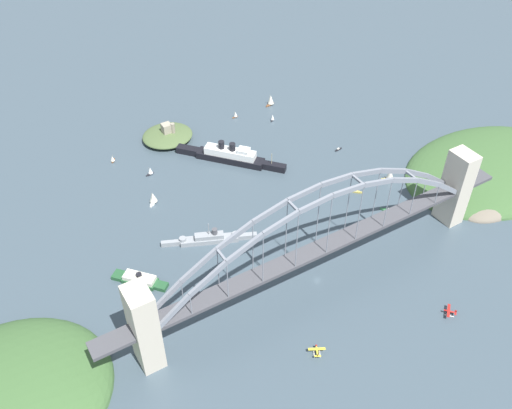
# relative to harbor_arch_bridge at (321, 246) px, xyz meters

# --- Properties ---
(ground_plane) EXTENTS (1400.00, 1400.00, 0.00)m
(ground_plane) POSITION_rel_harbor_arch_bridge_xyz_m (0.00, -0.00, -32.06)
(ground_plane) COLOR #3D4C56
(harbor_arch_bridge) EXTENTS (299.75, 18.39, 78.65)m
(harbor_arch_bridge) POSITION_rel_harbor_arch_bridge_xyz_m (0.00, 0.00, 0.00)
(harbor_arch_bridge) COLOR beige
(harbor_arch_bridge) RESTS_ON ground
(headland_west_shore) EXTENTS (117.54, 106.64, 31.18)m
(headland_west_shore) POSITION_rel_harbor_arch_bridge_xyz_m (-198.56, 14.97, -32.06)
(headland_west_shore) COLOR #3D6033
(headland_west_shore) RESTS_ON ground
(headland_east_shore) EXTENTS (164.17, 113.02, 24.48)m
(headland_east_shore) POSITION_rel_harbor_arch_bridge_xyz_m (194.10, 22.46, -32.06)
(headland_east_shore) COLOR #3D6033
(headland_east_shore) RESTS_ON ground
(ocean_liner) EXTENTS (68.95, 77.72, 18.41)m
(ocean_liner) POSITION_rel_harbor_arch_bridge_xyz_m (15.17, 147.32, -26.57)
(ocean_liner) COLOR black
(ocean_liner) RESTS_ON ground
(naval_cruiser) EXTENTS (64.28, 30.22, 17.35)m
(naval_cruiser) POSITION_rel_harbor_arch_bridge_xyz_m (-44.23, 69.11, -28.99)
(naval_cruiser) COLOR gray
(naval_cruiser) RESTS_ON ground
(harbor_ferry_steamer) EXTENTS (31.01, 33.87, 8.34)m
(harbor_ferry_steamer) POSITION_rel_harbor_arch_bridge_xyz_m (-102.10, 59.05, -29.46)
(harbor_ferry_steamer) COLOR #23512D
(harbor_ferry_steamer) RESTS_ON ground
(fort_island_mid_harbor) EXTENTS (44.87, 41.89, 16.85)m
(fort_island_mid_harbor) POSITION_rel_harbor_arch_bridge_xyz_m (-16.44, 204.81, -27.80)
(fort_island_mid_harbor) COLOR #4C6038
(fort_island_mid_harbor) RESTS_ON ground
(seaplane_taxiing_near_bridge) EXTENTS (9.28, 9.10, 4.79)m
(seaplane_taxiing_near_bridge) POSITION_rel_harbor_arch_bridge_xyz_m (54.09, -65.76, -30.11)
(seaplane_taxiing_near_bridge) COLOR #B7B7B2
(seaplane_taxiing_near_bridge) RESTS_ON ground
(seaplane_second_in_formation) EXTENTS (9.70, 8.56, 4.93)m
(seaplane_second_in_formation) POSITION_rel_harbor_arch_bridge_xyz_m (-33.98, -46.55, -29.94)
(seaplane_second_in_formation) COLOR #B7B7B2
(seaplane_second_in_formation) RESTS_ON ground
(small_boat_0) EXTENTS (9.38, 9.66, 10.65)m
(small_boat_0) POSITION_rel_harbor_arch_bridge_xyz_m (-61.82, 130.31, -27.15)
(small_boat_0) COLOR silver
(small_boat_0) RESTS_ON ground
(small_boat_1) EXTENTS (5.55, 4.94, 6.99)m
(small_boat_1) POSITION_rel_harbor_arch_bridge_xyz_m (80.55, 183.33, -28.78)
(small_boat_1) COLOR black
(small_boat_1) RESTS_ON ground
(small_boat_2) EXTENTS (7.34, 4.85, 7.67)m
(small_boat_2) POSITION_rel_harbor_arch_bridge_xyz_m (-49.87, 164.87, -28.48)
(small_boat_2) COLOR black
(small_boat_2) RESTS_ON ground
(small_boat_3) EXTENTS (5.18, 5.90, 6.28)m
(small_boat_3) POSITION_rel_harbor_arch_bridge_xyz_m (-70.30, 197.78, -29.13)
(small_boat_3) COLOR brown
(small_boat_3) RESTS_ON ground
(small_boat_4) EXTENTS (10.71, 7.43, 11.72)m
(small_boat_4) POSITION_rel_harbor_arch_bridge_xyz_m (94.52, 208.75, -26.67)
(small_boat_4) COLOR brown
(small_boat_4) RESTS_ON ground
(small_boat_5) EXTENTS (9.27, 11.71, 2.05)m
(small_boat_5) POSITION_rel_harbor_arch_bridge_xyz_m (87.43, 28.20, -31.32)
(small_boat_5) COLOR #2D6B3D
(small_boat_5) RESTS_ON ground
(small_boat_6) EXTENTS (10.00, 8.18, 11.57)m
(small_boat_6) POSITION_rel_harbor_arch_bridge_xyz_m (113.75, 57.79, -26.68)
(small_boat_6) COLOR gold
(small_boat_6) RESTS_ON ground
(small_boat_7) EXTENTS (7.65, 2.21, 2.10)m
(small_boat_7) POSITION_rel_harbor_arch_bridge_xyz_m (103.94, 112.87, -31.30)
(small_boat_7) COLOR black
(small_boat_7) RESTS_ON ground
(small_boat_8) EXTENTS (8.33, 9.05, 2.18)m
(small_boat_8) POSITION_rel_harbor_arch_bridge_xyz_m (79.87, 59.91, -31.25)
(small_boat_8) COLOR gold
(small_boat_8) RESTS_ON ground
(small_boat_9) EXTENTS (6.04, 3.45, 6.93)m
(small_boat_9) POSITION_rel_harbor_arch_bridge_xyz_m (53.43, 205.73, -28.82)
(small_boat_9) COLOR brown
(small_boat_9) RESTS_ON ground
(channel_marker_buoy) EXTENTS (2.20, 2.20, 2.75)m
(channel_marker_buoy) POSITION_rel_harbor_arch_bridge_xyz_m (57.78, 22.13, -30.94)
(channel_marker_buoy) COLOR red
(channel_marker_buoy) RESTS_ON ground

